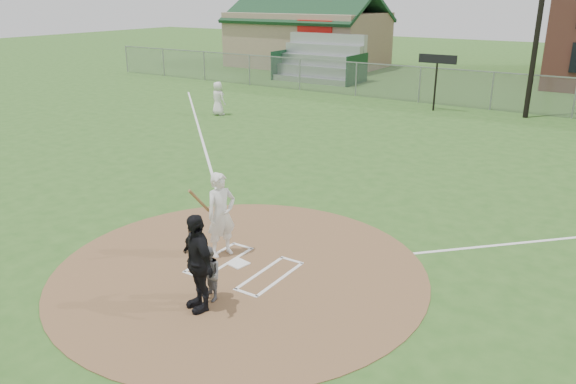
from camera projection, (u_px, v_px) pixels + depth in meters
The scene contains 13 objects.
ground at pixel (240, 271), 12.68m from camera, with size 140.00×140.00×0.00m, color #2F5B1F.
dirt_circle at pixel (240, 271), 12.67m from camera, with size 8.40×8.40×0.02m, color brown.
home_plate at pixel (238, 264), 12.95m from camera, with size 0.40×0.40×0.03m, color white.
foul_line_third at pixel (201, 137), 24.40m from camera, with size 0.10×24.00×0.01m, color white.
catcher at pixel (209, 274), 11.28m from camera, with size 0.56×0.44×1.15m, color slate.
umpire at pixel (197, 262), 10.84m from camera, with size 1.17×0.49×2.00m, color black.
ondeck_player at pixel (218, 98), 28.59m from camera, with size 0.83×0.54×1.70m, color white.
batters_boxes at pixel (244, 267), 12.79m from camera, with size 2.08×1.88×0.01m.
batter_at_plate at pixel (221, 215), 13.11m from camera, with size 0.73×1.14×2.04m.
outfield_fence at pixel (492, 91), 29.76m from camera, with size 56.08×0.08×2.03m.
bleachers at pixel (319, 58), 39.53m from camera, with size 6.08×3.20×3.20m.
clubhouse at pixel (308, 37), 47.19m from camera, with size 12.20×8.71×6.23m.
scoreboard_sign at pixel (437, 65), 29.15m from camera, with size 2.00×0.10×2.93m.
Camera 1 is at (7.06, -8.95, 5.94)m, focal length 35.00 mm.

